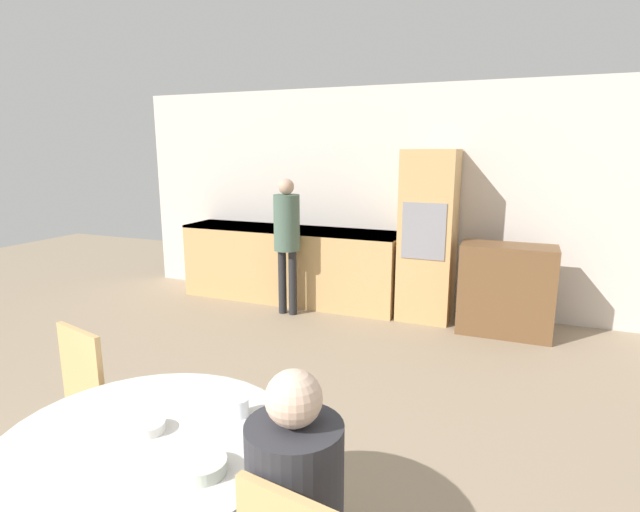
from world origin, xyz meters
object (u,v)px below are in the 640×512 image
object	(u,v)px
bowl_near	(202,466)
cup	(239,407)
oven_unit	(428,236)
sideboard	(506,290)
bowl_centre	(148,427)
chair_far_left	(70,415)
dining_table	(150,489)
person_standing	(287,231)

from	to	relation	value
bowl_near	cup	bearing A→B (deg)	101.95
oven_unit	bowl_near	size ratio (longest dim) A/B	10.76
sideboard	bowl_centre	distance (m)	4.07
chair_far_left	dining_table	bearing A→B (deg)	-6.77
person_standing	cup	size ratio (longest dim) A/B	19.23
sideboard	bowl_near	xyz separation A→B (m)	(-0.87, -4.00, 0.33)
oven_unit	bowl_centre	size ratio (longest dim) A/B	14.08
bowl_near	sideboard	bearing A→B (deg)	77.76
dining_table	bowl_centre	size ratio (longest dim) A/B	8.64
sideboard	bowl_near	bearing A→B (deg)	-102.24
sideboard	chair_far_left	size ratio (longest dim) A/B	0.95
dining_table	cup	size ratio (longest dim) A/B	14.20
sideboard	dining_table	distance (m)	4.09
chair_far_left	bowl_near	distance (m)	1.21
oven_unit	bowl_centre	bearing A→B (deg)	-95.14
person_standing	sideboard	bearing A→B (deg)	6.59
sideboard	dining_table	xyz separation A→B (m)	(-1.20, -3.91, 0.08)
dining_table	cup	bearing A→B (deg)	48.53
oven_unit	bowl_centre	distance (m)	4.10
chair_far_left	oven_unit	bearing A→B (deg)	88.15
oven_unit	chair_far_left	world-z (taller)	oven_unit
chair_far_left	bowl_centre	bearing A→B (deg)	-4.64
person_standing	oven_unit	bearing A→B (deg)	18.21
cup	bowl_centre	bearing A→B (deg)	-138.29
bowl_near	bowl_centre	distance (m)	0.38
cup	bowl_near	world-z (taller)	cup
person_standing	cup	bearing A→B (deg)	-67.23
oven_unit	dining_table	bearing A→B (deg)	-94.79
dining_table	chair_far_left	bearing A→B (deg)	158.59
cup	oven_unit	bearing A→B (deg)	88.59
sideboard	chair_far_left	distance (m)	4.11
person_standing	bowl_near	distance (m)	4.02
oven_unit	sideboard	world-z (taller)	oven_unit
oven_unit	cup	size ratio (longest dim) A/B	23.14
person_standing	bowl_centre	world-z (taller)	person_standing
bowl_near	bowl_centre	size ratio (longest dim) A/B	1.31
bowl_centre	cup	bearing A→B (deg)	41.71
oven_unit	chair_far_left	size ratio (longest dim) A/B	1.92
cup	bowl_centre	world-z (taller)	cup
dining_table	chair_far_left	xyz separation A→B (m)	(-0.78, 0.31, -0.01)
oven_unit	dining_table	distance (m)	4.16
bowl_centre	oven_unit	bearing A→B (deg)	84.86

